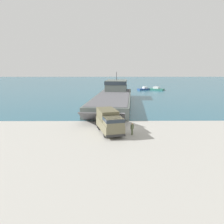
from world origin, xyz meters
TOP-DOWN VIEW (x-y plane):
  - ground_plane at (0.00, 0.00)m, footprint 240.00×240.00m
  - water_surface at (0.00, 93.98)m, footprint 240.00×180.00m
  - landing_craft at (-1.23, 23.77)m, footprint 11.80×38.41m
  - military_truck at (-2.38, -2.61)m, footprint 4.09×7.30m
  - soldier_on_ramp at (0.70, -3.85)m, footprint 0.47×0.49m
  - moored_boat_a at (15.92, 55.59)m, footprint 7.52×6.11m
  - moored_boat_b at (11.57, 55.79)m, footprint 5.86×4.31m

SIDE VIEW (x-z plane):
  - ground_plane at x=0.00m, z-range 0.00..0.00m
  - water_surface at x=0.00m, z-range 0.00..0.01m
  - moored_boat_a at x=15.92m, z-range -0.23..1.12m
  - moored_boat_b at x=11.57m, z-range -0.23..1.12m
  - soldier_on_ramp at x=0.70m, z-range 0.13..1.78m
  - military_truck at x=-2.38m, z-range 0.07..3.13m
  - landing_craft at x=-1.23m, z-range -1.97..5.67m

